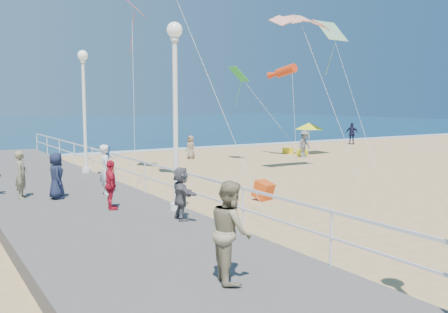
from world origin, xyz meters
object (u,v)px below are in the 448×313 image
spectator_6 (22,174)px  spectator_4 (56,176)px  lamp_post_mid (175,96)px  beach_umbrella (309,126)px  woman_holding_toddler (106,170)px  lamp_post_far (84,98)px  spectator_5 (181,193)px  beach_walker_c (191,147)px  beach_walker_b (352,133)px  beach_chair_left (301,152)px  box_kite (263,192)px  toddler_held (108,157)px  spectator_3 (111,185)px  beach_chair_right (288,151)px  beach_walker_a (304,144)px  spectator_1 (231,231)px

spectator_6 → spectator_4: bearing=-104.9°
lamp_post_mid → beach_umbrella: (15.99, 12.50, -1.75)m
woman_holding_toddler → lamp_post_far: bearing=3.8°
spectator_5 → beach_walker_c: 17.69m
beach_walker_b → beach_chair_left: size_ratio=3.29×
lamp_post_mid → beach_chair_left: size_ratio=9.67×
lamp_post_mid → box_kite: (4.16, 1.44, -3.36)m
toddler_held → beach_umbrella: beach_umbrella is taller
lamp_post_far → beach_umbrella: lamp_post_far is taller
spectator_3 → box_kite: size_ratio=2.41×
beach_umbrella → beach_chair_left: bearing=-162.9°
beach_walker_c → beach_chair_right: bearing=71.3°
toddler_held → spectator_5: toddler_held is taller
spectator_3 → beach_umbrella: (17.59, 11.50, 0.79)m
beach_walker_a → beach_walker_c: 7.21m
beach_walker_b → beach_umbrella: (-8.36, -4.20, 1.01)m
spectator_3 → beach_walker_b: size_ratio=0.80×
lamp_post_far → spectator_3: (-1.60, -7.99, -2.54)m
lamp_post_mid → beach_walker_b: 29.66m
beach_walker_b → beach_walker_a: bearing=82.6°
lamp_post_far → beach_chair_right: (15.17, 4.68, -3.46)m
beach_walker_a → beach_walker_b: 11.12m
spectator_1 → beach_umbrella: 25.40m
beach_walker_a → spectator_3: bearing=-164.3°
beach_walker_a → box_kite: 14.41m
beach_walker_a → beach_umbrella: beach_umbrella is taller
lamp_post_far → spectator_3: size_ratio=3.68×
lamp_post_far → spectator_6: size_ratio=3.45×
lamp_post_far → box_kite: bearing=-61.2°
lamp_post_mid → spectator_4: lamp_post_mid is taller
spectator_3 → beach_chair_left: (16.73, 11.23, -0.92)m
lamp_post_mid → beach_chair_left: bearing=39.0°
spectator_6 → lamp_post_mid: bearing=-117.8°
beach_chair_left → beach_chair_right: same height
lamp_post_far → toddler_held: size_ratio=6.82×
woman_holding_toddler → spectator_6: woman_holding_toddler is taller
beach_walker_b → spectator_4: bearing=80.0°
spectator_6 → beach_umbrella: 21.16m
lamp_post_mid → beach_walker_c: (8.05, 14.35, -2.94)m
lamp_post_mid → spectator_5: (-0.43, -1.17, -2.56)m
box_kite → spectator_6: bearing=144.3°
woman_holding_toddler → beach_chair_left: 18.37m
woman_holding_toddler → beach_chair_right: (16.11, 10.27, -1.04)m
spectator_4 → spectator_1: bearing=-167.1°
toddler_held → beach_chair_left: toddler_held is taller
beach_walker_b → box_kite: beach_walker_b is taller
woman_holding_toddler → spectator_5: (0.51, -4.58, -0.14)m
spectator_6 → beach_chair_right: 20.92m
toddler_held → spectator_6: (-2.68, 0.67, -0.47)m
woman_holding_toddler → beach_walker_a: woman_holding_toddler is taller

